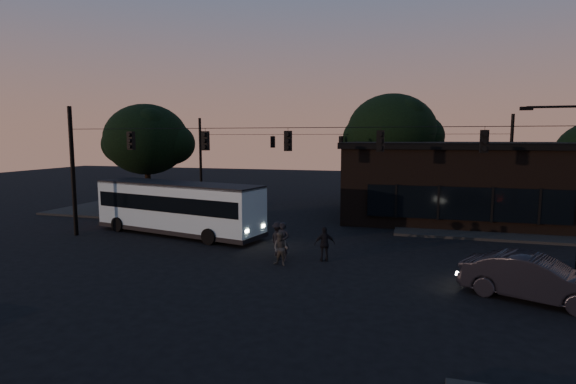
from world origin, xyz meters
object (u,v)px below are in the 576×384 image
(car, at_px, (535,278))
(pedestrian_a, at_px, (283,241))
(pedestrian_d, at_px, (278,239))
(pedestrian_b, at_px, (281,249))
(building, at_px, (458,181))
(bus, at_px, (178,206))
(pedestrian_c, at_px, (325,244))

(car, relative_size, pedestrian_a, 2.70)
(pedestrian_d, bearing_deg, pedestrian_a, 167.86)
(pedestrian_b, bearing_deg, building, 70.38)
(bus, xyz_separation_m, car, (17.64, -6.31, -0.93))
(building, height_order, pedestrian_b, building)
(pedestrian_a, relative_size, pedestrian_d, 1.06)
(building, xyz_separation_m, car, (1.31, -16.38, -1.91))
(bus, xyz_separation_m, pedestrian_c, (9.53, -3.39, -0.91))
(building, relative_size, car, 3.16)
(pedestrian_a, bearing_deg, pedestrian_c, 19.42)
(pedestrian_a, relative_size, pedestrian_c, 1.10)
(car, distance_m, pedestrian_c, 8.62)
(pedestrian_c, xyz_separation_m, pedestrian_d, (-2.33, 0.26, 0.03))
(pedestrian_a, xyz_separation_m, pedestrian_d, (-0.41, 0.63, -0.05))
(bus, distance_m, pedestrian_c, 10.15)
(pedestrian_b, bearing_deg, pedestrian_a, 111.41)
(pedestrian_c, bearing_deg, pedestrian_a, -12.39)
(building, bearing_deg, pedestrian_c, -116.80)
(pedestrian_d, bearing_deg, building, -80.07)
(pedestrian_b, relative_size, pedestrian_d, 0.89)
(pedestrian_a, xyz_separation_m, pedestrian_b, (0.16, -0.84, -0.14))
(pedestrian_c, relative_size, pedestrian_d, 0.96)
(pedestrian_c, bearing_deg, bus, -42.87)
(building, relative_size, pedestrian_a, 8.54)
(building, xyz_separation_m, bus, (-16.32, -10.07, -0.98))
(pedestrian_c, height_order, pedestrian_d, pedestrian_d)
(pedestrian_b, height_order, pedestrian_d, pedestrian_d)
(bus, xyz_separation_m, pedestrian_a, (7.60, -3.76, -0.83))
(bus, bearing_deg, pedestrian_b, -17.96)
(pedestrian_a, bearing_deg, bus, 162.23)
(bus, height_order, pedestrian_d, bus)
(pedestrian_a, bearing_deg, car, -5.72)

